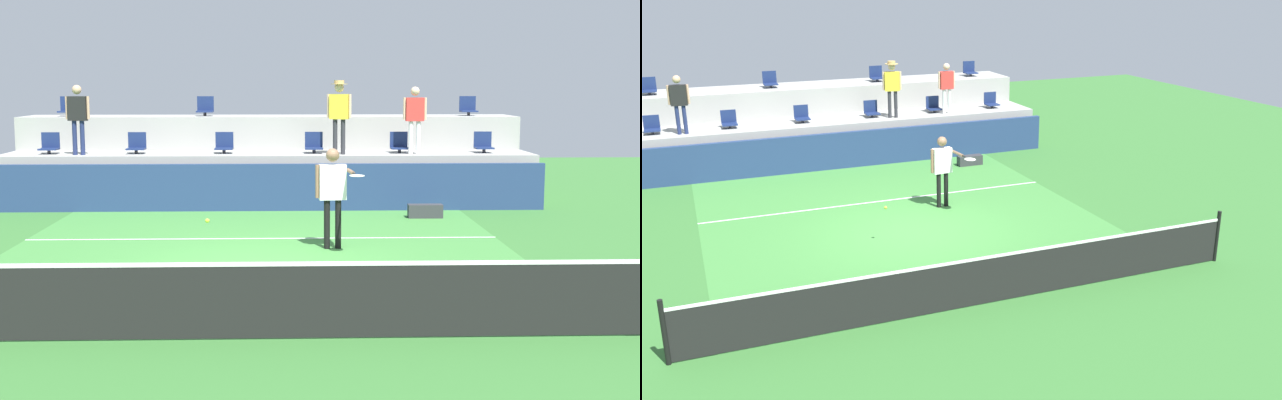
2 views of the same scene
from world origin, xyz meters
TOP-DOWN VIEW (x-y plane):
  - ground_plane at (0.00, 0.00)m, footprint 40.00×40.00m
  - court_inner_paint at (0.00, 1.00)m, footprint 9.00×10.00m
  - court_service_line at (0.00, 2.40)m, footprint 9.00×0.06m
  - tennis_net at (0.00, -4.00)m, footprint 10.48×0.08m
  - sponsor_backboard at (0.00, 6.00)m, footprint 13.00×0.16m
  - seating_tier_lower at (0.00, 7.30)m, footprint 13.00×1.80m
  - seating_tier_upper at (0.00, 9.10)m, footprint 13.00×1.80m
  - stadium_chair_lower_far_left at (-5.35, 7.23)m, footprint 0.44×0.40m
  - stadium_chair_lower_left at (-3.24, 7.23)m, footprint 0.44×0.40m
  - stadium_chair_lower_mid_left at (-1.10, 7.23)m, footprint 0.44×0.40m
  - stadium_chair_lower_mid_right at (1.11, 7.23)m, footprint 0.44×0.40m
  - stadium_chair_lower_right at (3.23, 7.23)m, footprint 0.44×0.40m
  - stadium_chair_lower_far_right at (5.33, 7.23)m, footprint 0.44×0.40m
  - stadium_chair_upper_far_left at (-5.35, 9.03)m, footprint 0.44×0.40m
  - stadium_chair_upper_left at (-1.73, 9.03)m, footprint 0.44×0.40m
  - stadium_chair_upper_right at (1.83, 9.03)m, footprint 0.44×0.40m
  - stadium_chair_upper_far_right at (5.30, 9.03)m, footprint 0.44×0.40m
  - tennis_player at (1.31, 1.37)m, footprint 0.82×1.22m
  - spectator_leaning_on_rail at (-4.55, 6.85)m, footprint 0.59×0.24m
  - spectator_with_hat at (1.71, 6.85)m, footprint 0.60×0.50m
  - spectator_in_grey at (3.55, 6.85)m, footprint 0.57×0.22m
  - tennis_ball at (-0.74, -0.52)m, footprint 0.07×0.07m
  - equipment_bag at (3.52, 4.84)m, footprint 0.76×0.28m

SIDE VIEW (x-z plane):
  - ground_plane at x=0.00m, z-range 0.00..0.00m
  - court_inner_paint at x=0.00m, z-range 0.00..0.01m
  - court_service_line at x=0.00m, z-range 0.01..0.01m
  - equipment_bag at x=3.52m, z-range 0.00..0.30m
  - tennis_net at x=0.00m, z-range -0.04..1.03m
  - sponsor_backboard at x=0.00m, z-range 0.00..1.10m
  - seating_tier_lower at x=0.00m, z-range 0.00..1.25m
  - tennis_ball at x=-0.74m, z-range 0.80..0.87m
  - seating_tier_upper at x=0.00m, z-range 0.00..2.10m
  - tennis_player at x=1.31m, z-range 0.22..2.03m
  - stadium_chair_lower_far_left at x=-5.35m, z-range 1.20..1.72m
  - stadium_chair_lower_left at x=-3.24m, z-range 1.20..1.72m
  - stadium_chair_lower_mid_left at x=-1.10m, z-range 1.20..1.72m
  - stadium_chair_lower_mid_right at x=1.11m, z-range 1.20..1.72m
  - stadium_chair_lower_right at x=3.23m, z-range 1.20..1.72m
  - stadium_chair_lower_far_right at x=5.33m, z-range 1.20..1.72m
  - spectator_in_grey at x=3.55m, z-range 1.41..3.04m
  - spectator_leaning_on_rail at x=-4.55m, z-range 1.42..3.09m
  - stadium_chair_upper_far_left at x=-5.35m, z-range 2.05..2.57m
  - stadium_chair_upper_left at x=-1.73m, z-range 2.05..2.57m
  - stadium_chair_upper_right at x=1.83m, z-range 2.05..2.57m
  - stadium_chair_upper_far_right at x=5.30m, z-range 2.05..2.57m
  - spectator_with_hat at x=1.71m, z-range 1.46..3.24m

